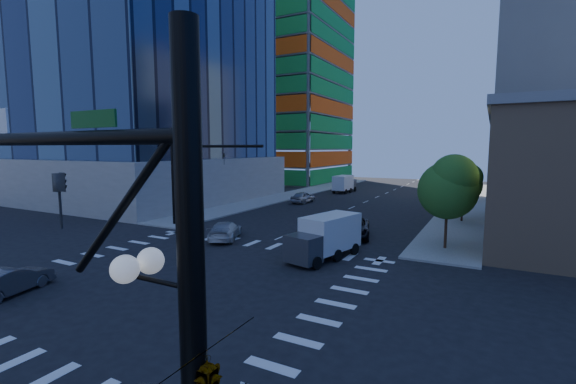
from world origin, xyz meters
The scene contains 15 objects.
ground centered at (0.00, 0.00, 0.00)m, with size 160.00×160.00×0.00m, color black.
road_markings centered at (0.00, 0.00, 0.01)m, with size 20.00×20.00×0.01m, color silver.
sidewalk_ne centered at (12.50, 40.00, 0.07)m, with size 5.00×60.00×0.15m, color gray.
sidewalk_nw centered at (-12.50, 40.00, 0.07)m, with size 5.00×60.00×0.15m, color gray.
construction_building centered at (-27.41, 61.93, 24.61)m, with size 25.16×34.50×70.60m.
signal_mast_se centered at (10.60, -11.50, 5.01)m, with size 10.51×2.48×9.00m.
signal_mast_nw centered at (-10.00, 11.50, 5.49)m, with size 10.20×0.40×9.00m.
tree_south centered at (12.63, 13.90, 4.69)m, with size 4.16×4.16×6.82m.
tree_north centered at (12.93, 25.90, 3.99)m, with size 3.54×3.52×5.78m.
car_nb_far centered at (5.25, 14.83, 0.79)m, with size 2.62×5.68×1.58m, color black.
car_sb_near centered at (-3.70, 9.15, 0.72)m, with size 2.02×4.98×1.44m, color silver.
car_sb_mid centered at (-7.23, 31.02, 0.77)m, with size 1.82×4.53×1.54m, color #A9AAB1.
car_sb_cross centered at (-6.03, -5.60, 0.70)m, with size 1.48×4.25×1.40m, color #4A4A4E.
box_truck_near centered at (5.54, 7.60, 1.26)m, with size 3.51×5.83×2.86m.
box_truck_far centered at (-6.47, 45.62, 1.26)m, with size 2.44×5.50×2.86m.
Camera 1 is at (15.26, -15.60, 7.38)m, focal length 24.00 mm.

